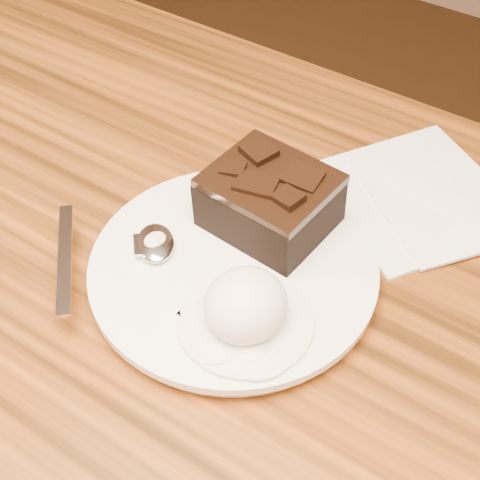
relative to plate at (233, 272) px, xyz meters
The scene contains 8 objects.
plate is the anchor object (origin of this frame).
brownie 0.07m from the plate, 91.71° to the left, with size 0.10×0.09×0.05m, color black.
ice_cream_scoop 0.07m from the plate, 46.93° to the right, with size 0.06×0.07×0.05m, color white.
melt_puddle 0.06m from the plate, 46.93° to the right, with size 0.11×0.11×0.00m, color white.
spoon 0.07m from the plate, 161.33° to the right, with size 0.03×0.18×0.01m, color silver, non-canonical shape.
napkin 0.20m from the plate, 64.94° to the left, with size 0.16×0.16×0.01m, color white.
crumb_a 0.07m from the plate, 93.02° to the right, with size 0.01×0.01×0.00m, color black.
crumb_b 0.08m from the plate, 160.53° to the right, with size 0.01×0.01×0.00m, color black.
Camera 1 is at (0.27, -0.24, 1.21)m, focal length 53.15 mm.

